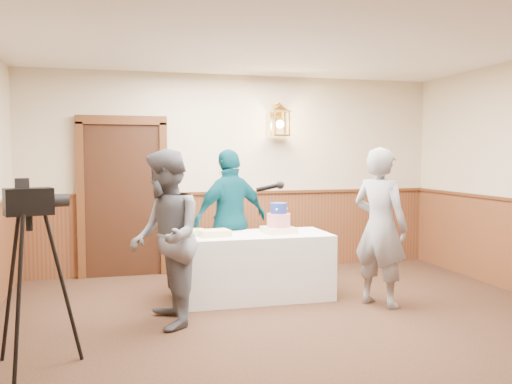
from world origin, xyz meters
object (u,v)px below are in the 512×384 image
Objects in this scene: interviewer at (166,238)px; baker at (380,227)px; display_table at (252,266)px; tiered_cake at (279,221)px; sheet_cake_yellow at (214,233)px; assistant_p at (231,219)px; tv_camera_rig at (31,289)px; sheet_cake_green at (194,233)px.

interviewer is 2.35m from baker.
display_table is at bearing 124.57° from interviewer.
tiered_cake is 1.17m from baker.
sheet_cake_yellow is 0.62m from assistant_p.
assistant_p is (-0.14, 0.48, 0.49)m from display_table.
baker is 1.24× the size of tv_camera_rig.
baker is at bearing 90.77° from interviewer.
display_table is 1.53m from baker.
interviewer is at bearing -142.90° from display_table.
assistant_p is (-1.43, 1.15, -0.01)m from baker.
display_table is 6.62× the size of sheet_cake_green.
interviewer reaches higher than tiered_cake.
interviewer is 1.39m from tv_camera_rig.
sheet_cake_green is at bearing 18.33° from assistant_p.
tv_camera_rig is at bearing -56.20° from interviewer.
assistant_p is 1.23× the size of tv_camera_rig.
display_table is 5.36× the size of sheet_cake_yellow.
baker reaches higher than display_table.
sheet_cake_yellow is 0.19× the size of assistant_p.
sheet_cake_yellow is 0.24× the size of tv_camera_rig.
display_table is at bearing 29.90° from baker.
interviewer is at bearing -149.82° from tiered_cake.
sheet_cake_yellow is at bearing 37.93° from baker.
sheet_cake_green is 0.16× the size of assistant_p.
assistant_p reaches higher than interviewer.
display_table is 1.27× the size of tv_camera_rig.
sheet_cake_yellow is at bearing -172.73° from display_table.
tiered_cake is at bearing 0.98° from display_table.
baker is at bearing -27.39° from display_table.
display_table is at bearing -179.02° from tiered_cake.
sheet_cake_green is 0.67m from assistant_p.
tv_camera_rig is at bearing -137.79° from sheet_cake_yellow.
baker is at bearing -20.44° from sheet_cake_green.
assistant_p is (0.30, 0.54, 0.08)m from sheet_cake_yellow.
sheet_cake_yellow is 1.84m from baker.
tv_camera_rig is (-3.45, -0.95, -0.24)m from baker.
sheet_cake_yellow is (-0.78, -0.06, -0.10)m from tiered_cake.
assistant_p is (-0.47, 0.48, -0.02)m from tiered_cake.
display_table is 1.42m from interviewer.
interviewer is 1.58m from assistant_p.
tiered_cake is at bearing 22.25° from baker.
sheet_cake_yellow is at bearing 39.52° from assistant_p.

